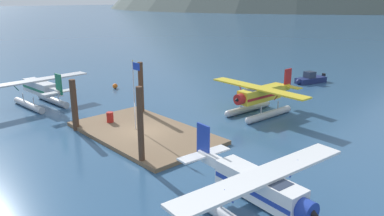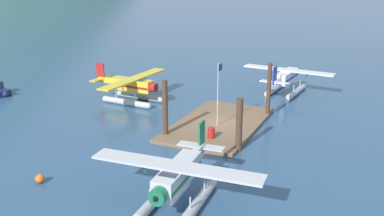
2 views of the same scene
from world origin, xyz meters
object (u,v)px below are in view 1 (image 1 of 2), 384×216
object	(u,v)px
mooring_buoy	(115,86)
seaplane_silver_port_aft	(40,91)
boat_navy_open_north	(310,79)
fuel_drum	(110,117)
seaplane_white_stbd_aft	(259,193)
seaplane_yellow_bow_right	(259,98)
flagpole	(135,87)

from	to	relation	value
mooring_buoy	seaplane_silver_port_aft	world-z (taller)	seaplane_silver_port_aft
boat_navy_open_north	mooring_buoy	bearing A→B (deg)	-125.52
fuel_drum	seaplane_silver_port_aft	size ratio (longest dim) A/B	0.08
seaplane_white_stbd_aft	fuel_drum	bearing A→B (deg)	172.77
seaplane_yellow_bow_right	mooring_buoy	bearing A→B (deg)	-166.70
seaplane_yellow_bow_right	seaplane_silver_port_aft	bearing A→B (deg)	-140.69
seaplane_silver_port_aft	seaplane_white_stbd_aft	bearing A→B (deg)	-0.45
fuel_drum	boat_navy_open_north	world-z (taller)	boat_navy_open_north
fuel_drum	mooring_buoy	xyz separation A→B (m)	(-11.46, 7.47, -0.43)
fuel_drum	seaplane_yellow_bow_right	bearing A→B (deg)	60.31
flagpole	seaplane_white_stbd_aft	xyz separation A→B (m)	(14.27, -2.81, -2.24)
flagpole	seaplane_yellow_bow_right	world-z (taller)	flagpole
mooring_buoy	boat_navy_open_north	bearing A→B (deg)	54.48
fuel_drum	seaplane_silver_port_aft	world-z (taller)	seaplane_silver_port_aft
mooring_buoy	seaplane_white_stbd_aft	world-z (taller)	seaplane_white_stbd_aft
seaplane_silver_port_aft	boat_navy_open_north	world-z (taller)	seaplane_silver_port_aft
flagpole	seaplane_silver_port_aft	xyz separation A→B (m)	(-13.09, -2.60, -2.24)
flagpole	seaplane_white_stbd_aft	distance (m)	14.72
seaplane_yellow_bow_right	seaplane_silver_port_aft	size ratio (longest dim) A/B	1.00
fuel_drum	boat_navy_open_north	bearing A→B (deg)	84.03
flagpole	mooring_buoy	size ratio (longest dim) A/B	9.16
mooring_buoy	seaplane_white_stbd_aft	size ratio (longest dim) A/B	0.06
boat_navy_open_north	seaplane_white_stbd_aft	bearing A→B (deg)	-64.17
flagpole	boat_navy_open_north	bearing A→B (deg)	90.28
flagpole	mooring_buoy	distance (m)	16.39
fuel_drum	seaplane_white_stbd_aft	bearing A→B (deg)	-7.23
flagpole	fuel_drum	distance (m)	4.35
seaplane_silver_port_aft	boat_navy_open_north	xyz separation A→B (m)	(12.96, 29.54, -1.09)
flagpole	seaplane_silver_port_aft	world-z (taller)	flagpole
boat_navy_open_north	seaplane_yellow_bow_right	bearing A→B (deg)	-76.39
fuel_drum	seaplane_white_stbd_aft	xyz separation A→B (m)	(17.29, -2.19, 0.84)
mooring_buoy	boat_navy_open_north	world-z (taller)	boat_navy_open_north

